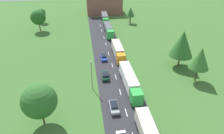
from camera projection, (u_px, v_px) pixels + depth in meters
The scene contains 17 objects.
road at pixel (126, 113), 41.50m from camera, with size 10.00×140.00×0.06m, color #2B2B30.
lane_marking_centre at pixel (130, 125), 38.65m from camera, with size 0.16×121.76×0.01m.
truck_second at pixel (130, 81), 48.03m from camera, with size 2.64×14.46×3.68m.
truck_third at pixel (118, 51), 62.58m from camera, with size 2.52×12.01×3.65m.
truck_fourth at pixel (109, 30), 79.38m from camera, with size 2.57×12.66×3.52m.
truck_fifth at pixel (105, 18), 93.31m from camera, with size 2.74×11.77×3.57m.
car_third at pixel (114, 107), 42.09m from camera, with size 1.78×4.14×1.42m.
car_fourth at pixel (105, 75), 52.60m from camera, with size 2.04×4.27×1.44m.
car_fifth at pixel (104, 57), 61.71m from camera, with size 1.83×4.04×1.43m.
lamppost_second at pixel (92, 74), 46.84m from camera, with size 0.36×0.36×7.66m.
tree_oak at pixel (131, 12), 90.33m from camera, with size 3.71×3.71×7.32m.
tree_birch at pixel (200, 58), 48.70m from camera, with size 4.93×4.93×9.27m.
tree_maple at pixel (182, 44), 55.07m from camera, with size 6.58×6.58×10.66m.
tree_elm at pixel (39, 101), 36.25m from camera, with size 6.49×6.49×8.88m.
tree_ash at pixel (38, 17), 81.39m from camera, with size 5.95×5.95×8.63m.
tree_lime at pixel (41, 13), 91.60m from camera, with size 3.74×3.74×6.46m.
distant_building at pixel (104, 4), 106.52m from camera, with size 17.99×12.62×8.89m, color brown.
Camera 1 is at (-7.46, -5.87, 29.09)m, focal length 32.33 mm.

